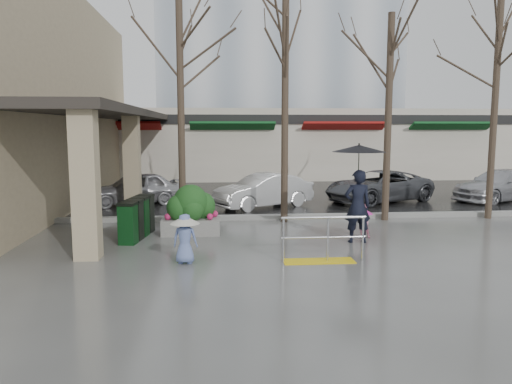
{
  "coord_description": "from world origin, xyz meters",
  "views": [
    {
      "loc": [
        -1.02,
        -11.92,
        3.0
      ],
      "look_at": [
        0.08,
        0.99,
        1.3
      ],
      "focal_mm": 35.0,
      "sensor_mm": 36.0,
      "label": 1
    }
  ],
  "objects": [
    {
      "name": "planter",
      "position": [
        -1.67,
        1.96,
        0.67
      ],
      "size": [
        1.62,
        0.95,
        1.41
      ],
      "rotation": [
        0.0,
        0.0,
        -0.02
      ],
      "color": "slate",
      "rests_on": "ground"
    },
    {
      "name": "near_building",
      "position": [
        -9.0,
        8.0,
        4.0
      ],
      "size": [
        6.0,
        18.0,
        8.0
      ],
      "primitive_type": "cube",
      "color": "tan",
      "rests_on": "ground"
    },
    {
      "name": "car_a",
      "position": [
        -4.08,
        7.59,
        0.63
      ],
      "size": [
        3.98,
        2.63,
        1.26
      ],
      "primitive_type": "imported",
      "rotation": [
        0.0,
        0.0,
        -1.23
      ],
      "color": "#ADADB2",
      "rests_on": "ground"
    },
    {
      "name": "tree_west",
      "position": [
        -2.0,
        3.6,
        5.08
      ],
      "size": [
        3.2,
        3.2,
        6.8
      ],
      "color": "#382B21",
      "rests_on": "ground"
    },
    {
      "name": "pillar_front",
      "position": [
        -3.9,
        -0.5,
        1.75
      ],
      "size": [
        0.55,
        0.55,
        3.5
      ],
      "primitive_type": "cube",
      "color": "tan",
      "rests_on": "ground"
    },
    {
      "name": "child_pink",
      "position": [
        3.0,
        1.13,
        0.54
      ],
      "size": [
        0.54,
        0.54,
        0.92
      ],
      "rotation": [
        0.0,
        0.0,
        3.15
      ],
      "color": "pink",
      "rests_on": "ground"
    },
    {
      "name": "pillar_back",
      "position": [
        -3.9,
        6.0,
        1.75
      ],
      "size": [
        0.55,
        0.55,
        3.5
      ],
      "primitive_type": "cube",
      "color": "tan",
      "rests_on": "ground"
    },
    {
      "name": "ground",
      "position": [
        0.0,
        0.0,
        0.0
      ],
      "size": [
        120.0,
        120.0,
        0.0
      ],
      "primitive_type": "plane",
      "color": "#51514F",
      "rests_on": "ground"
    },
    {
      "name": "car_b",
      "position": [
        0.82,
        6.42,
        0.63
      ],
      "size": [
        3.99,
        3.04,
        1.26
      ],
      "primitive_type": "imported",
      "rotation": [
        0.0,
        0.0,
        -1.06
      ],
      "color": "white",
      "rests_on": "ground"
    },
    {
      "name": "news_boxes",
      "position": [
        -3.11,
        1.62,
        0.54
      ],
      "size": [
        0.76,
        1.99,
        1.08
      ],
      "rotation": [
        0.0,
        0.0,
        -0.17
      ],
      "color": "#0D3A16",
      "rests_on": "ground"
    },
    {
      "name": "child_blue",
      "position": [
        -1.67,
        -1.08,
        0.67
      ],
      "size": [
        0.66,
        0.66,
        1.11
      ],
      "rotation": [
        0.0,
        0.0,
        2.98
      ],
      "color": "#677BB8",
      "rests_on": "ground"
    },
    {
      "name": "woman",
      "position": [
        2.68,
        0.57,
        1.5
      ],
      "size": [
        1.38,
        1.38,
        2.59
      ],
      "rotation": [
        0.0,
        0.0,
        3.15
      ],
      "color": "black",
      "rests_on": "ground"
    },
    {
      "name": "car_c",
      "position": [
        5.56,
        7.43,
        0.63
      ],
      "size": [
        4.99,
        3.8,
        1.26
      ],
      "primitive_type": "imported",
      "rotation": [
        0.0,
        0.0,
        -1.14
      ],
      "color": "#4F5156",
      "rests_on": "ground"
    },
    {
      "name": "street_asphalt",
      "position": [
        0.0,
        22.0,
        0.01
      ],
      "size": [
        120.0,
        36.0,
        0.01
      ],
      "primitive_type": "cube",
      "color": "black",
      "rests_on": "ground"
    },
    {
      "name": "car_d",
      "position": [
        10.65,
        7.39,
        0.63
      ],
      "size": [
        4.69,
        3.27,
        1.26
      ],
      "primitive_type": "imported",
      "rotation": [
        0.0,
        0.0,
        -1.19
      ],
      "color": "#B4B4B9",
      "rests_on": "ground"
    },
    {
      "name": "canopy_slab",
      "position": [
        -4.8,
        8.0,
        3.62
      ],
      "size": [
        2.8,
        18.0,
        0.25
      ],
      "primitive_type": "cube",
      "color": "#2D2823",
      "rests_on": "pillar_front"
    },
    {
      "name": "office_tower",
      "position": [
        4.0,
        30.0,
        12.5
      ],
      "size": [
        18.0,
        12.0,
        25.0
      ],
      "primitive_type": "cube",
      "color": "#8C99A8",
      "rests_on": "ground"
    },
    {
      "name": "handrail",
      "position": [
        1.36,
        -1.2,
        0.38
      ],
      "size": [
        1.9,
        0.5,
        1.03
      ],
      "color": "yellow",
      "rests_on": "ground"
    },
    {
      "name": "tree_mideast",
      "position": [
        4.5,
        3.6,
        4.86
      ],
      "size": [
        3.2,
        3.2,
        6.5
      ],
      "color": "#382B21",
      "rests_on": "ground"
    },
    {
      "name": "storefront_row",
      "position": [
        2.0,
        17.97,
        2.01
      ],
      "size": [
        34.0,
        6.74,
        4.0
      ],
      "color": "beige",
      "rests_on": "ground"
    },
    {
      "name": "curb",
      "position": [
        0.0,
        4.0,
        0.07
      ],
      "size": [
        120.0,
        0.3,
        0.15
      ],
      "primitive_type": "cube",
      "color": "gray",
      "rests_on": "ground"
    },
    {
      "name": "tree_midwest",
      "position": [
        1.2,
        3.6,
        5.23
      ],
      "size": [
        3.2,
        3.2,
        7.0
      ],
      "color": "#382B21",
      "rests_on": "ground"
    },
    {
      "name": "tree_east",
      "position": [
        8.0,
        3.6,
        5.38
      ],
      "size": [
        3.2,
        3.2,
        7.2
      ],
      "color": "#382B21",
      "rests_on": "ground"
    }
  ]
}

